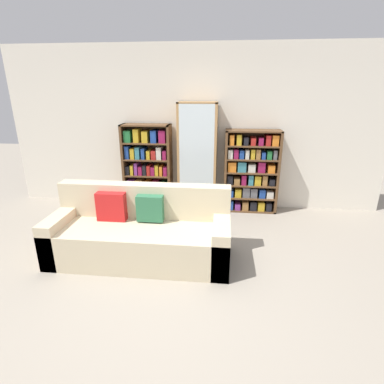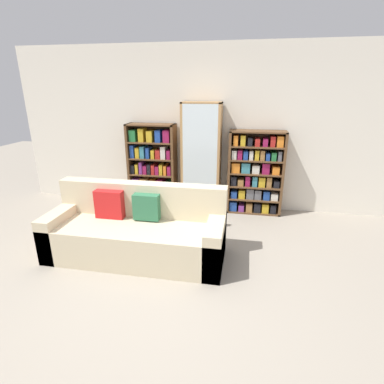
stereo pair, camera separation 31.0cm
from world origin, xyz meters
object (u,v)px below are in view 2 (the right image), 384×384
(display_cabinet, at_px, (201,158))
(wine_bottle, at_px, (219,219))
(couch, at_px, (137,232))
(bookshelf_right, at_px, (255,174))
(bookshelf_left, at_px, (152,167))

(display_cabinet, xyz_separation_m, wine_bottle, (0.38, -0.70, -0.77))
(couch, xyz_separation_m, bookshelf_right, (1.45, 1.71, 0.35))
(couch, relative_size, display_cabinet, 1.20)
(couch, distance_m, bookshelf_right, 2.27)
(display_cabinet, relative_size, wine_bottle, 5.41)
(bookshelf_right, bearing_deg, bookshelf_left, 179.99)
(bookshelf_left, height_order, bookshelf_right, bookshelf_left)
(display_cabinet, bearing_deg, wine_bottle, -61.62)
(wine_bottle, bearing_deg, bookshelf_left, 150.15)
(couch, bearing_deg, bookshelf_left, 100.62)
(wine_bottle, bearing_deg, bookshelf_right, 54.08)
(display_cabinet, bearing_deg, couch, -108.07)
(bookshelf_left, bearing_deg, display_cabinet, -1.13)
(display_cabinet, bearing_deg, bookshelf_right, 1.07)
(display_cabinet, height_order, bookshelf_right, display_cabinet)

